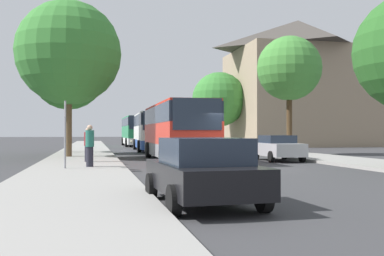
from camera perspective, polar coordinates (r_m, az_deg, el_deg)
The scene contains 17 objects.
ground_plane at distance 20.05m, azimuth 6.17°, elevation -5.16°, with size 300.00×300.00×0.00m, color #38383A.
sidewalk_left at distance 19.00m, azimuth -14.34°, elevation -5.17°, with size 4.00×120.00×0.15m, color gray.
sidewalk_right at distance 23.24m, azimuth 22.80°, elevation -4.30°, with size 4.00×120.00×0.15m, color gray.
building_right_background at distance 55.74m, azimuth 13.34°, elevation 5.58°, with size 15.26×12.53×15.13m.
bus_front at distance 25.45m, azimuth -1.93°, elevation -0.34°, with size 2.89×10.75×3.19m.
bus_middle at distance 39.41m, azimuth -5.19°, elevation -0.37°, with size 3.04×10.66×3.25m.
bus_rear at distance 53.60m, azimuth -7.26°, elevation -0.33°, with size 2.75×11.24×3.43m.
parked_car_left_curb at distance 9.93m, azimuth 1.39°, elevation -5.41°, with size 2.20×4.02×1.49m.
parked_car_right_near at distance 25.81m, azimuth 10.84°, elevation -2.43°, with size 2.11×4.36×1.45m.
parked_car_right_far at distance 40.94m, azimuth 2.00°, elevation -1.67°, with size 2.26×4.33×1.59m.
bus_stop_sign at distance 18.92m, azimuth -15.81°, elevation 0.18°, with size 0.08×0.45×2.75m.
pedestrian_waiting_near at distance 22.86m, azimuth -13.10°, elevation -2.07°, with size 0.36×0.36×1.69m.
pedestrian_waiting_far at distance 19.56m, azimuth -12.85°, elevation -2.18°, with size 0.36×0.36×1.78m.
tree_left_near at distance 28.70m, azimuth -15.38°, elevation 9.17°, with size 6.36×6.36×9.49m.
tree_left_far at distance 34.93m, azimuth -15.42°, elevation 6.67°, with size 5.40×5.40×8.56m.
tree_right_near at distance 32.88m, azimuth 12.24°, elevation 7.37°, with size 4.57×4.57×8.31m.
tree_right_far at distance 52.50m, azimuth 3.47°, elevation 3.65°, with size 6.34×6.34×8.49m.
Camera 1 is at (-6.39, -18.93, 1.61)m, focal length 42.00 mm.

